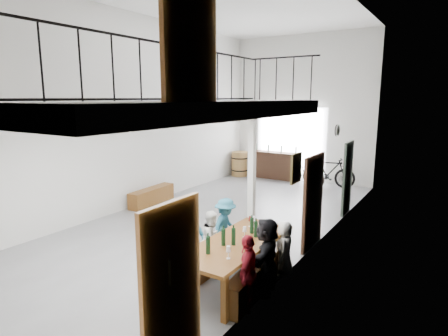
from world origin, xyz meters
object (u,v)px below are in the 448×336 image
Objects in this scene: oak_barrel at (240,164)px; host_standing at (177,288)px; side_bench at (152,196)px; bench_inner at (202,265)px; serving_counter at (275,165)px; bicycle_near at (307,173)px; tasting_table at (237,246)px.

host_standing is (4.69, -9.72, 0.30)m from oak_barrel.
side_bench is at bearing 140.05° from host_standing.
serving_counter reaches higher than bench_inner.
host_standing reaches higher than oak_barrel.
side_bench is 1.08× the size of host_standing.
serving_counter is 1.51m from bicycle_near.
serving_counter is at bearing 73.56° from side_bench.
bench_inner is 5.03m from side_bench.
serving_counter is at bearing 13.20° from oak_barrel.
bench_inner is 1.17× the size of bicycle_near.
host_standing is (0.82, -1.68, 0.57)m from bench_inner.
serving_counter is (-2.45, 8.37, 0.31)m from bench_inner.
side_bench is 1.73× the size of oak_barrel.
side_bench is 5.03m from oak_barrel.
bicycle_near is (1.47, -0.33, -0.09)m from serving_counter.
bench_inner is 8.11m from bicycle_near.
bicycle_near is at bearing 58.75° from side_bench.
tasting_table is 2.43× the size of oak_barrel.
tasting_table is 9.15m from oak_barrel.
bicycle_near is at bearing 102.09° from tasting_table.
bench_inner is 8.73m from serving_counter.
tasting_table is 0.83m from bench_inner.
bench_inner is at bearing -73.64° from serving_counter.
tasting_table is 1.41× the size of side_bench.
bicycle_near reaches higher than side_bench.
tasting_table is at bearing 7.86° from bench_inner.
serving_counter is (1.58, 5.36, 0.29)m from side_bench.
tasting_table is 5.55m from side_bench.
bicycle_near reaches higher than bench_inner.
tasting_table reaches higher than bench_inner.
serving_counter reaches higher than tasting_table.
tasting_table is 1.26× the size of bench_inner.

